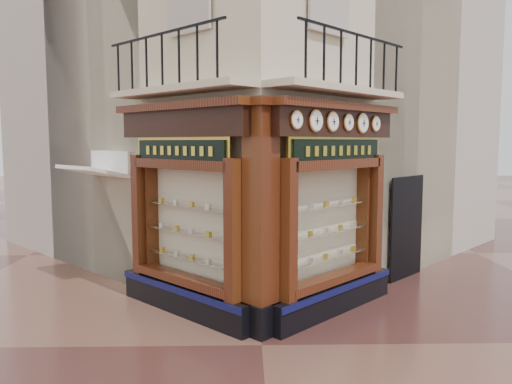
{
  "coord_description": "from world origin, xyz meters",
  "views": [
    {
      "loc": [
        -0.26,
        -7.73,
        3.26
      ],
      "look_at": [
        -0.05,
        2.0,
        2.28
      ],
      "focal_mm": 35.0,
      "sensor_mm": 36.0,
      "label": 1
    }
  ],
  "objects_px": {
    "corner_pilaster": "(261,221)",
    "clock_a": "(296,120)",
    "clock_b": "(316,121)",
    "clock_d": "(348,122)",
    "clock_e": "(362,123)",
    "signboard_right": "(338,151)",
    "clock_f": "(375,124)",
    "clock_c": "(332,122)",
    "signboard_left": "(180,151)",
    "awning": "(96,285)"
  },
  "relations": [
    {
      "from": "clock_b",
      "to": "clock_f",
      "type": "relative_size",
      "value": 1.23
    },
    {
      "from": "corner_pilaster",
      "to": "clock_a",
      "type": "bearing_deg",
      "value": -47.33
    },
    {
      "from": "clock_c",
      "to": "clock_d",
      "type": "bearing_deg",
      "value": 0.0
    },
    {
      "from": "signboard_left",
      "to": "signboard_right",
      "type": "distance_m",
      "value": 2.92
    },
    {
      "from": "clock_d",
      "to": "clock_a",
      "type": "bearing_deg",
      "value": -180.0
    },
    {
      "from": "clock_a",
      "to": "clock_c",
      "type": "height_order",
      "value": "clock_c"
    },
    {
      "from": "clock_d",
      "to": "clock_b",
      "type": "bearing_deg",
      "value": -180.0
    },
    {
      "from": "corner_pilaster",
      "to": "clock_a",
      "type": "distance_m",
      "value": 1.77
    },
    {
      "from": "awning",
      "to": "signboard_right",
      "type": "height_order",
      "value": "signboard_right"
    },
    {
      "from": "clock_c",
      "to": "clock_b",
      "type": "bearing_deg",
      "value": -180.0
    },
    {
      "from": "corner_pilaster",
      "to": "clock_b",
      "type": "height_order",
      "value": "corner_pilaster"
    },
    {
      "from": "clock_a",
      "to": "awning",
      "type": "relative_size",
      "value": 0.19
    },
    {
      "from": "clock_d",
      "to": "signboard_left",
      "type": "relative_size",
      "value": 0.16
    },
    {
      "from": "clock_e",
      "to": "clock_f",
      "type": "relative_size",
      "value": 1.26
    },
    {
      "from": "corner_pilaster",
      "to": "clock_b",
      "type": "relative_size",
      "value": 10.46
    },
    {
      "from": "clock_d",
      "to": "clock_f",
      "type": "distance_m",
      "value": 0.97
    },
    {
      "from": "clock_b",
      "to": "clock_c",
      "type": "height_order",
      "value": "clock_b"
    },
    {
      "from": "clock_a",
      "to": "signboard_right",
      "type": "xyz_separation_m",
      "value": [
        0.88,
        1.04,
        -0.52
      ]
    },
    {
      "from": "corner_pilaster",
      "to": "signboard_left",
      "type": "bearing_deg",
      "value": 100.25
    },
    {
      "from": "clock_d",
      "to": "clock_e",
      "type": "relative_size",
      "value": 0.82
    },
    {
      "from": "clock_b",
      "to": "clock_d",
      "type": "height_order",
      "value": "clock_b"
    },
    {
      "from": "clock_e",
      "to": "clock_f",
      "type": "bearing_deg",
      "value": -0.0
    },
    {
      "from": "signboard_right",
      "to": "clock_f",
      "type": "bearing_deg",
      "value": -5.56
    },
    {
      "from": "clock_a",
      "to": "signboard_left",
      "type": "height_order",
      "value": "clock_a"
    },
    {
      "from": "clock_c",
      "to": "awning",
      "type": "xyz_separation_m",
      "value": [
        -4.98,
        2.28,
        -3.62
      ]
    },
    {
      "from": "clock_f",
      "to": "signboard_right",
      "type": "xyz_separation_m",
      "value": [
        -0.88,
        -0.72,
        -0.52
      ]
    },
    {
      "from": "clock_d",
      "to": "clock_e",
      "type": "bearing_deg",
      "value": 0.0
    },
    {
      "from": "clock_b",
      "to": "clock_e",
      "type": "xyz_separation_m",
      "value": [
        1.05,
        1.05,
        0.0
      ]
    },
    {
      "from": "clock_b",
      "to": "clock_a",
      "type": "bearing_deg",
      "value": 180.0
    },
    {
      "from": "clock_c",
      "to": "awning",
      "type": "bearing_deg",
      "value": 110.37
    },
    {
      "from": "clock_a",
      "to": "clock_d",
      "type": "bearing_deg",
      "value": 0.0
    },
    {
      "from": "clock_e",
      "to": "awning",
      "type": "height_order",
      "value": "clock_e"
    },
    {
      "from": "awning",
      "to": "clock_e",
      "type": "bearing_deg",
      "value": -150.55
    },
    {
      "from": "awning",
      "to": "signboard_left",
      "type": "relative_size",
      "value": 0.83
    },
    {
      "from": "clock_d",
      "to": "signboard_left",
      "type": "distance_m",
      "value": 3.16
    },
    {
      "from": "corner_pilaster",
      "to": "clock_a",
      "type": "xyz_separation_m",
      "value": [
        0.58,
        -0.02,
        1.67
      ]
    },
    {
      "from": "clock_f",
      "to": "clock_a",
      "type": "bearing_deg",
      "value": -180.0
    },
    {
      "from": "clock_a",
      "to": "signboard_left",
      "type": "bearing_deg",
      "value": 108.07
    },
    {
      "from": "clock_a",
      "to": "signboard_right",
      "type": "distance_m",
      "value": 1.46
    },
    {
      "from": "awning",
      "to": "signboard_right",
      "type": "bearing_deg",
      "value": -155.89
    },
    {
      "from": "clock_b",
      "to": "signboard_right",
      "type": "height_order",
      "value": "clock_b"
    },
    {
      "from": "corner_pilaster",
      "to": "clock_f",
      "type": "xyz_separation_m",
      "value": [
        2.34,
        1.74,
        1.67
      ]
    },
    {
      "from": "awning",
      "to": "signboard_right",
      "type": "relative_size",
      "value": 0.78
    },
    {
      "from": "clock_c",
      "to": "corner_pilaster",
      "type": "bearing_deg",
      "value": 163.12
    },
    {
      "from": "clock_a",
      "to": "clock_d",
      "type": "distance_m",
      "value": 1.52
    },
    {
      "from": "corner_pilaster",
      "to": "clock_e",
      "type": "xyz_separation_m",
      "value": [
        2.0,
        1.4,
        1.67
      ]
    },
    {
      "from": "clock_e",
      "to": "clock_f",
      "type": "height_order",
      "value": "clock_e"
    },
    {
      "from": "clock_c",
      "to": "clock_d",
      "type": "xyz_separation_m",
      "value": [
        0.36,
        0.36,
        0.0
      ]
    },
    {
      "from": "clock_b",
      "to": "signboard_left",
      "type": "relative_size",
      "value": 0.19
    },
    {
      "from": "clock_b",
      "to": "clock_d",
      "type": "xyz_separation_m",
      "value": [
        0.71,
        0.71,
        0.0
      ]
    }
  ]
}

